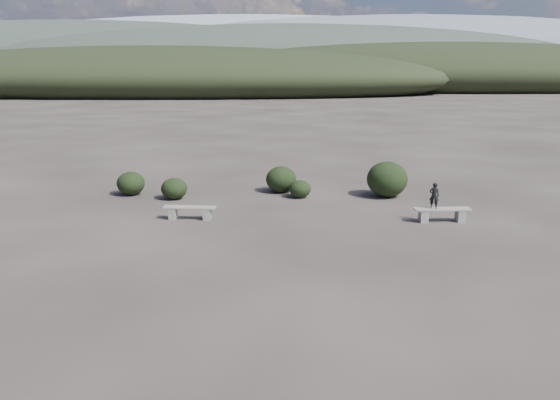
{
  "coord_description": "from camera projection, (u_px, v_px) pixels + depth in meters",
  "views": [
    {
      "loc": [
        -0.63,
        -12.83,
        5.13
      ],
      "look_at": [
        -0.73,
        3.5,
        1.1
      ],
      "focal_mm": 35.0,
      "sensor_mm": 36.0,
      "label": 1
    }
  ],
  "objects": [
    {
      "name": "bench_left",
      "position": [
        190.0,
        212.0,
        18.68
      ],
      "size": [
        1.8,
        0.47,
        0.45
      ],
      "rotation": [
        0.0,
        0.0,
        -0.06
      ],
      "color": "slate",
      "rests_on": "ground"
    },
    {
      "name": "shrub_d",
      "position": [
        387.0,
        179.0,
        21.82
      ],
      "size": [
        1.63,
        1.63,
        1.42
      ],
      "primitive_type": "ellipsoid",
      "color": "black",
      "rests_on": "ground"
    },
    {
      "name": "shrub_c",
      "position": [
        300.0,
        189.0,
        21.75
      ],
      "size": [
        0.88,
        0.88,
        0.7
      ],
      "primitive_type": "ellipsoid",
      "color": "black",
      "rests_on": "ground"
    },
    {
      "name": "shrub_b",
      "position": [
        281.0,
        179.0,
        22.65
      ],
      "size": [
        1.26,
        1.26,
        1.08
      ],
      "primitive_type": "ellipsoid",
      "color": "black",
      "rests_on": "ground"
    },
    {
      "name": "ground",
      "position": [
        308.0,
        276.0,
        13.69
      ],
      "size": [
        1200.0,
        1200.0,
        0.0
      ],
      "primitive_type": "plane",
      "color": "#2B2521",
      "rests_on": "ground"
    },
    {
      "name": "bench_right",
      "position": [
        442.0,
        214.0,
        18.36
      ],
      "size": [
        1.91,
        0.48,
        0.47
      ],
      "rotation": [
        0.0,
        0.0,
        0.04
      ],
      "color": "slate",
      "rests_on": "ground"
    },
    {
      "name": "shrub_a",
      "position": [
        174.0,
        189.0,
        21.5
      ],
      "size": [
        1.03,
        1.03,
        0.84
      ],
      "primitive_type": "ellipsoid",
      "color": "black",
      "rests_on": "ground"
    },
    {
      "name": "seated_person",
      "position": [
        434.0,
        196.0,
        18.2
      ],
      "size": [
        0.36,
        0.28,
        0.88
      ],
      "primitive_type": "imported",
      "rotation": [
        0.0,
        0.0,
        2.91
      ],
      "color": "black",
      "rests_on": "bench_right"
    },
    {
      "name": "shrub_f",
      "position": [
        131.0,
        183.0,
        22.19
      ],
      "size": [
        1.12,
        1.12,
        0.95
      ],
      "primitive_type": "ellipsoid",
      "color": "black",
      "rests_on": "ground"
    },
    {
      "name": "mountain_ridges",
      "position": [
        273.0,
        56.0,
        340.31
      ],
      "size": [
        500.0,
        400.0,
        56.0
      ],
      "color": "black",
      "rests_on": "ground"
    }
  ]
}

